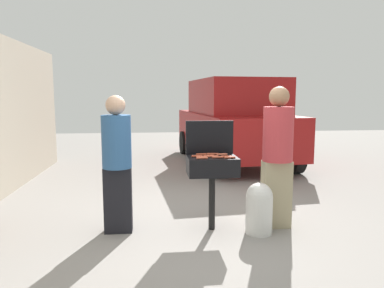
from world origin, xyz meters
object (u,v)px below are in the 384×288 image
Objects in this scene: hot_dog_4 at (230,157)px; hot_dog_6 at (209,156)px; propane_tank at (259,207)px; hot_dog_0 at (202,158)px; hot_dog_10 at (197,156)px; parked_minivan at (233,121)px; hot_dog_5 at (212,154)px; person_left at (117,159)px; person_right at (278,152)px; hot_dog_2 at (226,157)px; hot_dog_1 at (201,154)px; hot_dog_8 at (202,157)px; hot_dog_9 at (213,156)px; hot_dog_3 at (218,157)px; hot_dog_7 at (222,154)px; bbq_grill at (212,168)px.

hot_dog_4 is 0.27m from hot_dog_6.
hot_dog_6 is 0.21× the size of propane_tank.
hot_dog_10 is (-0.05, 0.13, 0.00)m from hot_dog_0.
hot_dog_5 is at bearing 68.57° from parked_minivan.
person_left is 1.95m from person_right.
hot_dog_2 and hot_dog_5 have the same top height.
person_right is at bearing -7.23° from hot_dog_1.
hot_dog_6 is 4.59m from parked_minivan.
hot_dog_6 is at bearing 43.32° from hot_dog_8.
parked_minivan is (1.09, 4.50, 0.10)m from hot_dog_2.
hot_dog_9 is at bearing 33.77° from hot_dog_0.
hot_dog_1 is 0.28m from hot_dog_3.
hot_dog_0 is 1.00× the size of hot_dog_4.
propane_tank is 0.71m from person_right.
hot_dog_10 is (-0.21, -0.14, 0.00)m from hot_dog_5.
hot_dog_3 is 1.00× the size of hot_dog_9.
hot_dog_7 is at bearing 23.49° from hot_dog_6.
hot_dog_1 is 1.00× the size of hot_dog_10.
hot_dog_7 is (0.18, 0.08, 0.00)m from hot_dog_6.
hot_dog_8 is at bearing 86.27° from hot_dog_0.
hot_dog_3 is 0.21× the size of propane_tank.
person_right is 4.44m from parked_minivan.
hot_dog_6 is 0.07× the size of person_right.
person_right reaches higher than hot_dog_2.
parked_minivan is (1.38, 4.56, 0.10)m from hot_dog_0.
hot_dog_1 is 1.00× the size of hot_dog_4.
hot_dog_4 is at bearing -11.85° from person_left.
bbq_grill is 0.23m from hot_dog_8.
hot_dog_9 is at bearing -97.51° from hot_dog_5.
hot_dog_4 is (0.03, -0.06, 0.00)m from hot_dog_2.
hot_dog_4 and hot_dog_10 have the same top height.
hot_dog_10 is at bearing 124.73° from hot_dog_8.
hot_dog_8 is (-0.32, 0.06, 0.00)m from hot_dog_4.
hot_dog_9 is (-0.05, 0.06, 0.00)m from hot_dog_3.
hot_dog_10 reaches higher than propane_tank.
hot_dog_6 is at bearing 126.57° from hot_dog_3.
hot_dog_3 is 1.19m from person_left.
hot_dog_4 is 1.00× the size of hot_dog_5.
hot_dog_9 is 0.03× the size of parked_minivan.
hot_dog_4 is 1.00× the size of hot_dog_10.
parked_minivan is (1.43, 4.43, 0.10)m from hot_dog_10.
hot_dog_9 is (-0.16, 0.03, 0.00)m from hot_dog_2.
person_right is at bearing -0.47° from hot_dog_6.
hot_dog_7 is (-0.02, 0.17, 0.00)m from hot_dog_2.
hot_dog_0 is at bearing -146.23° from hot_dog_9.
hot_dog_4 is 1.00× the size of hot_dog_9.
hot_dog_2 is 0.72m from propane_tank.
hot_dog_10 reaches higher than bbq_grill.
hot_dog_4 and hot_dog_8 have the same top height.
hot_dog_3 is at bearing -23.24° from hot_dog_10.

